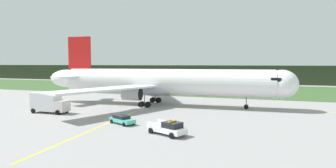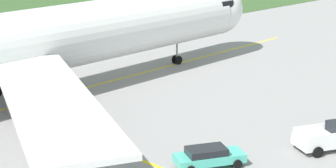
{
  "view_description": "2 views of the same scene",
  "coord_description": "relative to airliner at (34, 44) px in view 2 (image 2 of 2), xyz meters",
  "views": [
    {
      "loc": [
        23.43,
        -51.27,
        9.16
      ],
      "look_at": [
        4.71,
        3.67,
        4.86
      ],
      "focal_mm": 29.81,
      "sensor_mm": 36.0,
      "label": 1
    },
    {
      "loc": [
        -22.68,
        -38.05,
        15.84
      ],
      "look_at": [
        7.94,
        -5.41,
        2.77
      ],
      "focal_mm": 63.69,
      "sensor_mm": 36.0,
      "label": 2
    }
  ],
  "objects": [
    {
      "name": "taxiway_centerline_main",
      "position": [
        0.54,
        0.03,
        -5.01
      ],
      "size": [
        72.42,
        4.05,
        0.01
      ],
      "primitive_type": "cube",
      "rotation": [
        0.0,
        0.0,
        0.05
      ],
      "color": "yellow",
      "rests_on": "ground"
    },
    {
      "name": "airliner",
      "position": [
        0.0,
        0.0,
        0.0
      ],
      "size": [
        55.86,
        46.04,
        15.42
      ],
      "color": "white",
      "rests_on": "ground"
    },
    {
      "name": "staff_car",
      "position": [
        0.71,
        -19.64,
        -4.32
      ],
      "size": [
        4.8,
        3.51,
        1.3
      ],
      "color": "#49B8A7",
      "rests_on": "ground"
    },
    {
      "name": "ops_pickup_truck",
      "position": [
        9.38,
        -23.55,
        -4.11
      ],
      "size": [
        5.79,
        4.1,
        1.94
      ],
      "color": "white",
      "rests_on": "ground"
    },
    {
      "name": "ground",
      "position": [
        -2.68,
        -5.57,
        -5.02
      ],
      "size": [
        320.0,
        320.0,
        0.0
      ],
      "primitive_type": "plane",
      "color": "gray"
    }
  ]
}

